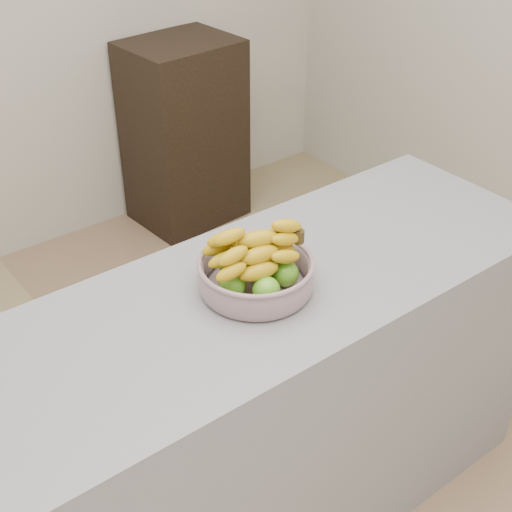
% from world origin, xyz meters
% --- Properties ---
extents(counter, '(2.00, 0.60, 0.90)m').
position_xyz_m(counter, '(0.00, 0.04, 0.45)').
color(counter, gray).
rests_on(counter, ground).
extents(cabinet, '(0.55, 0.46, 0.95)m').
position_xyz_m(cabinet, '(0.99, 1.78, 0.47)').
color(cabinet, black).
rests_on(cabinet, ground).
extents(fruit_bowl, '(0.29, 0.29, 0.17)m').
position_xyz_m(fruit_bowl, '(0.11, 0.04, 0.95)').
color(fruit_bowl, '#9CAFBB').
rests_on(fruit_bowl, counter).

